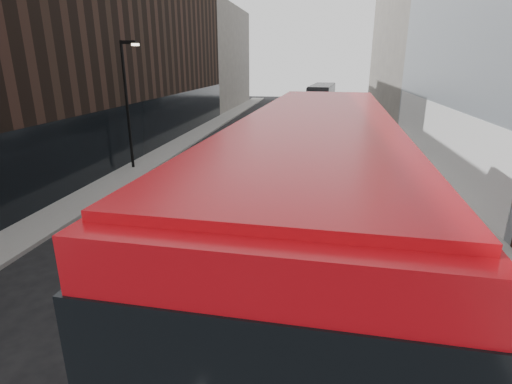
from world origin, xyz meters
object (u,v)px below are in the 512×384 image
at_px(car_a, 311,171).
at_px(car_c, 304,126).
at_px(street_lamp, 128,97).
at_px(grey_bus, 322,98).
at_px(car_b, 331,139).
at_px(red_bus, 315,216).

xyz_separation_m(car_a, car_c, (-1.02, 14.11, 0.13)).
distance_m(street_lamp, car_a, 10.99).
relative_size(grey_bus, car_c, 2.06).
distance_m(grey_bus, car_b, 19.99).
xyz_separation_m(grey_bus, car_a, (-0.44, -29.04, -1.21)).
distance_m(grey_bus, car_a, 29.07).
xyz_separation_m(car_b, car_c, (-2.25, 5.00, 0.12)).
height_order(car_b, car_c, car_c).
bearing_deg(red_bus, car_a, 94.17).
relative_size(red_bus, car_a, 3.40).
relative_size(street_lamp, red_bus, 0.55).
distance_m(car_a, car_b, 9.19).
bearing_deg(grey_bus, car_a, -85.44).
relative_size(street_lamp, car_c, 1.33).
height_order(red_bus, grey_bus, red_bus).
relative_size(car_a, car_b, 0.96).
bearing_deg(car_c, street_lamp, -129.53).
bearing_deg(street_lamp, car_a, -6.09).
distance_m(red_bus, car_a, 12.16).
height_order(grey_bus, car_c, grey_bus).
bearing_deg(car_a, red_bus, -94.96).
xyz_separation_m(grey_bus, car_c, (-1.46, -14.94, -1.08)).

